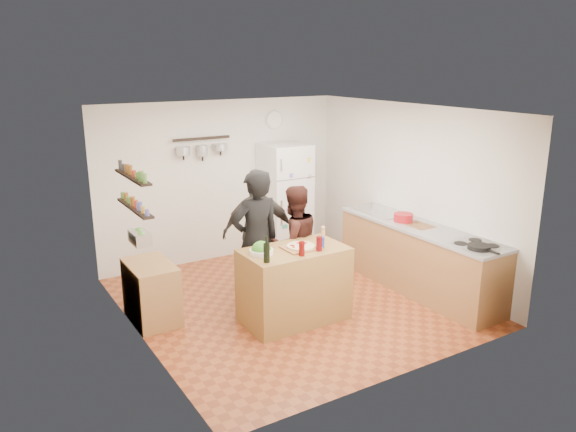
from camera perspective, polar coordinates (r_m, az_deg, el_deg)
room_shell at (r=7.40m, az=-1.16°, el=1.26°), size 4.20×4.20×4.20m
prep_island at (r=6.85m, az=0.63°, el=-6.98°), size 1.25×0.72×0.91m
pizza_board at (r=6.71m, az=1.32°, el=-3.23°), size 0.42×0.34×0.02m
pizza at (r=6.70m, az=1.32°, el=-3.07°), size 0.34×0.34×0.02m
salad_bowl at (r=6.52m, az=-2.73°, el=-3.65°), size 0.28×0.28×0.06m
wine_bottle at (r=6.23m, az=-2.18°, el=-3.77°), size 0.07×0.07×0.22m
wine_glass_near at (r=6.44m, az=1.40°, el=-3.35°), size 0.07×0.07×0.17m
wine_glass_far at (r=6.61m, az=3.19°, el=-2.82°), size 0.07×0.07×0.17m
pepper_mill at (r=6.94m, az=3.58°, el=-2.00°), size 0.05×0.05×0.16m
salt_canister at (r=6.73m, az=3.36°, el=-2.68°), size 0.08×0.08×0.13m
person_left at (r=6.98m, az=-3.27°, el=-2.56°), size 0.67×0.45×1.82m
person_center at (r=7.34m, az=0.59°, el=-2.78°), size 0.75×0.58×1.54m
person_back at (r=7.58m, az=-2.98°, el=-1.69°), size 1.06×0.73×1.67m
counter_run at (r=7.93m, az=13.09°, el=-4.23°), size 0.63×2.63×0.90m
stove_top at (r=7.18m, az=18.59°, el=-2.87°), size 0.60×0.62×0.02m
skillet at (r=7.02m, az=18.84°, el=-3.00°), size 0.27×0.27×0.05m
sink at (r=8.38m, az=9.25°, el=0.39°), size 0.50×0.80×0.03m
cutting_board at (r=7.80m, az=13.16°, el=-1.00°), size 0.30×0.40×0.02m
red_bowl at (r=7.93m, az=11.64°, el=-0.16°), size 0.26×0.26×0.11m
fridge at (r=9.10m, az=-0.31°, el=1.71°), size 0.70×0.68×1.80m
wall_clock at (r=9.16m, az=-1.40°, el=9.74°), size 0.30×0.03×0.30m
spice_shelf_lower at (r=6.44m, az=-15.30°, el=0.80°), size 0.12×1.00×0.02m
spice_shelf_upper at (r=6.36m, az=-15.53°, el=3.85°), size 0.12×1.00×0.02m
produce_basket at (r=6.54m, az=-14.83°, el=-2.13°), size 0.18×0.35×0.14m
side_table at (r=7.06m, az=-13.70°, el=-7.51°), size 0.50×0.80×0.73m
pot_rack at (r=8.54m, az=-8.76°, el=7.79°), size 0.90×0.04×0.04m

